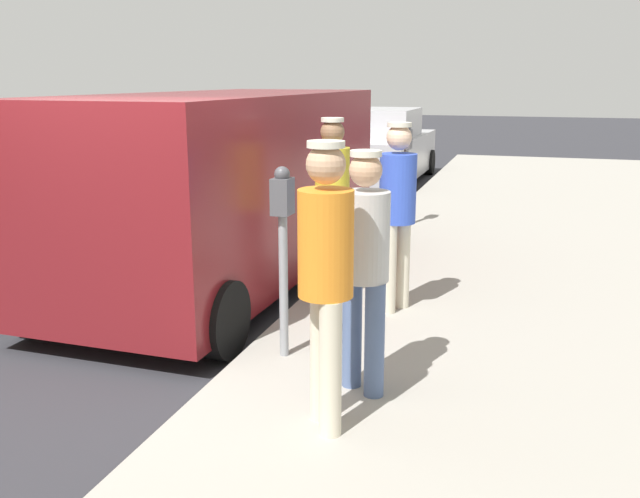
% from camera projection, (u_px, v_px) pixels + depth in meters
% --- Properties ---
extents(ground_plane, '(80.00, 80.00, 0.00)m').
position_uv_depth(ground_plane, '(106.00, 375.00, 5.59)').
color(ground_plane, '#2D2D33').
extents(sidewalk_slab, '(5.00, 32.00, 0.15)m').
position_uv_depth(sidewalk_slab, '(568.00, 430.00, 4.57)').
color(sidewalk_slab, '#9E998E').
rests_on(sidewalk_slab, ground).
extents(parking_meter_near, '(0.14, 0.18, 1.52)m').
position_uv_depth(parking_meter_near, '(283.00, 230.00, 5.37)').
color(parking_meter_near, gray).
rests_on(parking_meter_near, sidewalk_slab).
extents(parking_meter_far, '(0.14, 0.18, 1.52)m').
position_uv_depth(parking_meter_far, '(406.00, 157.00, 10.23)').
color(parking_meter_far, gray).
rests_on(parking_meter_far, sidewalk_slab).
extents(pedestrian_in_blue, '(0.34, 0.34, 1.78)m').
position_uv_depth(pedestrian_in_blue, '(397.00, 204.00, 6.47)').
color(pedestrian_in_blue, beige).
rests_on(pedestrian_in_blue, sidewalk_slab).
extents(pedestrian_in_orange, '(0.34, 0.34, 1.81)m').
position_uv_depth(pedestrian_in_orange, '(326.00, 268.00, 4.22)').
color(pedestrian_in_orange, beige).
rests_on(pedestrian_in_orange, sidewalk_slab).
extents(pedestrian_in_gray, '(0.34, 0.34, 1.71)m').
position_uv_depth(pedestrian_in_gray, '(364.00, 257.00, 4.75)').
color(pedestrian_in_gray, '#4C608C').
rests_on(pedestrian_in_gray, sidewalk_slab).
extents(pedestrian_in_yellow, '(0.34, 0.36, 1.79)m').
position_uv_depth(pedestrian_in_yellow, '(332.00, 196.00, 6.86)').
color(pedestrian_in_yellow, '#726656').
rests_on(pedestrian_in_yellow, sidewalk_slab).
extents(parked_van, '(2.24, 5.25, 2.15)m').
position_uv_depth(parked_van, '(226.00, 184.00, 7.86)').
color(parked_van, maroon).
rests_on(parked_van, ground).
extents(parked_sedan_ahead, '(1.96, 4.41, 1.65)m').
position_uv_depth(parked_sedan_ahead, '(379.00, 149.00, 15.62)').
color(parked_sedan_ahead, '#BCBCC1').
rests_on(parked_sedan_ahead, ground).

